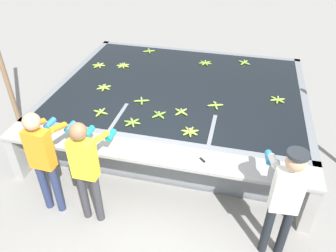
{
  "coord_description": "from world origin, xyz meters",
  "views": [
    {
      "loc": [
        1.06,
        -3.12,
        3.75
      ],
      "look_at": [
        0.0,
        1.23,
        0.58
      ],
      "focal_mm": 35.0,
      "sensor_mm": 36.0,
      "label": 1
    }
  ],
  "objects_px": {
    "banana_bunch_floating_1": "(181,112)",
    "banana_bunch_floating_0": "(159,115)",
    "worker_1": "(86,164)",
    "banana_bunch_floating_11": "(190,132)",
    "banana_bunch_floating_6": "(277,100)",
    "knife_1": "(206,163)",
    "worker_0": "(43,155)",
    "banana_bunch_floating_4": "(142,101)",
    "worker_2": "(285,195)",
    "knife_0": "(297,178)",
    "banana_bunch_floating_8": "(104,87)",
    "banana_bunch_floating_2": "(205,63)",
    "banana_bunch_floating_10": "(101,112)",
    "banana_bunch_floating_12": "(244,63)",
    "banana_bunch_floating_3": "(123,66)",
    "banana_bunch_floating_5": "(99,65)",
    "banana_bunch_floating_13": "(149,51)",
    "banana_bunch_floating_7": "(215,105)",
    "banana_bunch_floating_9": "(132,122)"
  },
  "relations": [
    {
      "from": "banana_bunch_floating_1",
      "to": "banana_bunch_floating_0",
      "type": "bearing_deg",
      "value": -153.25
    },
    {
      "from": "worker_1",
      "to": "banana_bunch_floating_11",
      "type": "height_order",
      "value": "worker_1"
    },
    {
      "from": "banana_bunch_floating_6",
      "to": "knife_1",
      "type": "relative_size",
      "value": 1.03
    },
    {
      "from": "worker_0",
      "to": "banana_bunch_floating_4",
      "type": "xyz_separation_m",
      "value": [
        0.76,
        1.83,
        -0.14
      ]
    },
    {
      "from": "worker_2",
      "to": "knife_1",
      "type": "distance_m",
      "value": 1.09
    },
    {
      "from": "banana_bunch_floating_6",
      "to": "knife_0",
      "type": "height_order",
      "value": "banana_bunch_floating_6"
    },
    {
      "from": "banana_bunch_floating_8",
      "to": "banana_bunch_floating_2",
      "type": "bearing_deg",
      "value": 42.42
    },
    {
      "from": "banana_bunch_floating_10",
      "to": "banana_bunch_floating_12",
      "type": "bearing_deg",
      "value": 49.17
    },
    {
      "from": "banana_bunch_floating_3",
      "to": "knife_1",
      "type": "distance_m",
      "value": 3.35
    },
    {
      "from": "banana_bunch_floating_5",
      "to": "banana_bunch_floating_4",
      "type": "bearing_deg",
      "value": -41.77
    },
    {
      "from": "banana_bunch_floating_13",
      "to": "knife_0",
      "type": "bearing_deg",
      "value": -49.49
    },
    {
      "from": "worker_2",
      "to": "banana_bunch_floating_2",
      "type": "bearing_deg",
      "value": 111.48
    },
    {
      "from": "banana_bunch_floating_0",
      "to": "banana_bunch_floating_1",
      "type": "height_order",
      "value": "same"
    },
    {
      "from": "banana_bunch_floating_3",
      "to": "banana_bunch_floating_13",
      "type": "distance_m",
      "value": 0.92
    },
    {
      "from": "banana_bunch_floating_7",
      "to": "banana_bunch_floating_10",
      "type": "bearing_deg",
      "value": -159.72
    },
    {
      "from": "banana_bunch_floating_10",
      "to": "banana_bunch_floating_11",
      "type": "xyz_separation_m",
      "value": [
        1.52,
        -0.18,
        -0.0
      ]
    },
    {
      "from": "banana_bunch_floating_5",
      "to": "banana_bunch_floating_10",
      "type": "xyz_separation_m",
      "value": [
        0.76,
        -1.67,
        0.0
      ]
    },
    {
      "from": "banana_bunch_floating_2",
      "to": "worker_1",
      "type": "bearing_deg",
      "value": -104.99
    },
    {
      "from": "banana_bunch_floating_0",
      "to": "worker_2",
      "type": "bearing_deg",
      "value": -38.36
    },
    {
      "from": "worker_1",
      "to": "banana_bunch_floating_6",
      "type": "xyz_separation_m",
      "value": [
        2.43,
        2.46,
        -0.12
      ]
    },
    {
      "from": "banana_bunch_floating_0",
      "to": "knife_1",
      "type": "distance_m",
      "value": 1.33
    },
    {
      "from": "banana_bunch_floating_0",
      "to": "banana_bunch_floating_3",
      "type": "height_order",
      "value": "same"
    },
    {
      "from": "banana_bunch_floating_9",
      "to": "banana_bunch_floating_10",
      "type": "relative_size",
      "value": 1.0
    },
    {
      "from": "worker_1",
      "to": "banana_bunch_floating_0",
      "type": "height_order",
      "value": "worker_1"
    },
    {
      "from": "banana_bunch_floating_11",
      "to": "banana_bunch_floating_8",
      "type": "bearing_deg",
      "value": 151.42
    },
    {
      "from": "banana_bunch_floating_8",
      "to": "banana_bunch_floating_12",
      "type": "height_order",
      "value": "same"
    },
    {
      "from": "knife_0",
      "to": "worker_0",
      "type": "bearing_deg",
      "value": -171.26
    },
    {
      "from": "banana_bunch_floating_13",
      "to": "worker_0",
      "type": "bearing_deg",
      "value": -93.74
    },
    {
      "from": "worker_1",
      "to": "banana_bunch_floating_7",
      "type": "relative_size",
      "value": 5.86
    },
    {
      "from": "banana_bunch_floating_4",
      "to": "knife_0",
      "type": "xyz_separation_m",
      "value": [
        2.47,
        -1.33,
        -0.01
      ]
    },
    {
      "from": "banana_bunch_floating_10",
      "to": "banana_bunch_floating_13",
      "type": "xyz_separation_m",
      "value": [
        0.04,
        2.65,
        0.0
      ]
    },
    {
      "from": "worker_2",
      "to": "knife_1",
      "type": "relative_size",
      "value": 5.98
    },
    {
      "from": "banana_bunch_floating_8",
      "to": "banana_bunch_floating_11",
      "type": "bearing_deg",
      "value": -28.58
    },
    {
      "from": "banana_bunch_floating_10",
      "to": "knife_1",
      "type": "height_order",
      "value": "banana_bunch_floating_10"
    },
    {
      "from": "banana_bunch_floating_0",
      "to": "banana_bunch_floating_12",
      "type": "height_order",
      "value": "same"
    },
    {
      "from": "worker_2",
      "to": "worker_0",
      "type": "bearing_deg",
      "value": -179.92
    },
    {
      "from": "banana_bunch_floating_0",
      "to": "banana_bunch_floating_2",
      "type": "height_order",
      "value": "same"
    },
    {
      "from": "banana_bunch_floating_4",
      "to": "banana_bunch_floating_6",
      "type": "relative_size",
      "value": 0.98
    },
    {
      "from": "banana_bunch_floating_5",
      "to": "banana_bunch_floating_13",
      "type": "bearing_deg",
      "value": 50.59
    },
    {
      "from": "banana_bunch_floating_6",
      "to": "banana_bunch_floating_0",
      "type": "bearing_deg",
      "value": -153.16
    },
    {
      "from": "banana_bunch_floating_13",
      "to": "banana_bunch_floating_12",
      "type": "bearing_deg",
      "value": -3.2
    },
    {
      "from": "banana_bunch_floating_0",
      "to": "banana_bunch_floating_10",
      "type": "height_order",
      "value": "same"
    },
    {
      "from": "worker_2",
      "to": "banana_bunch_floating_7",
      "type": "relative_size",
      "value": 5.95
    },
    {
      "from": "banana_bunch_floating_12",
      "to": "banana_bunch_floating_5",
      "type": "bearing_deg",
      "value": -163.76
    },
    {
      "from": "worker_2",
      "to": "banana_bunch_floating_10",
      "type": "bearing_deg",
      "value": 154.86
    },
    {
      "from": "worker_1",
      "to": "banana_bunch_floating_5",
      "type": "height_order",
      "value": "worker_1"
    },
    {
      "from": "banana_bunch_floating_0",
      "to": "banana_bunch_floating_5",
      "type": "height_order",
      "value": "same"
    },
    {
      "from": "banana_bunch_floating_7",
      "to": "banana_bunch_floating_8",
      "type": "bearing_deg",
      "value": 176.31
    },
    {
      "from": "banana_bunch_floating_13",
      "to": "knife_1",
      "type": "xyz_separation_m",
      "value": [
        1.81,
        -3.46,
        -0.01
      ]
    },
    {
      "from": "banana_bunch_floating_1",
      "to": "banana_bunch_floating_4",
      "type": "distance_m",
      "value": 0.76
    }
  ]
}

